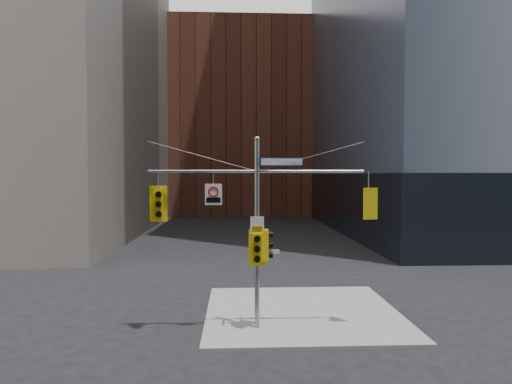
{
  "coord_description": "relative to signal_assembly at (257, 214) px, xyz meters",
  "views": [
    {
      "loc": [
        -0.8,
        -14.86,
        5.86
      ],
      "look_at": [
        -0.04,
        2.0,
        5.23
      ],
      "focal_mm": 32.0,
      "sensor_mm": 36.0,
      "label": 1
    }
  ],
  "objects": [
    {
      "name": "street_blade_ew",
      "position": [
        0.45,
        0.01,
        -1.41
      ],
      "size": [
        0.78,
        0.07,
        0.16
      ],
      "rotation": [
        0.0,
        0.0,
        0.05
      ],
      "color": "silver",
      "rests_on": "ground"
    },
    {
      "name": "brick_midrise",
      "position": [
        0.0,
        56.01,
        9.58
      ],
      "size": [
        26.0,
        20.0,
        28.0
      ],
      "primitive_type": "cube",
      "color": "brown",
      "rests_on": "ground"
    },
    {
      "name": "street_sign_blade",
      "position": [
        0.92,
        0.0,
        1.93
      ],
      "size": [
        1.64,
        0.22,
        0.32
      ],
      "rotation": [
        0.0,
        0.0,
        0.11
      ],
      "color": "navy",
      "rests_on": "ground"
    },
    {
      "name": "sidewalk_corner",
      "position": [
        2.0,
        2.01,
        -4.34
      ],
      "size": [
        8.0,
        8.0,
        0.15
      ],
      "primitive_type": "cube",
      "color": "gray",
      "rests_on": "ground"
    },
    {
      "name": "traffic_light_west_arm",
      "position": [
        -3.63,
        0.01,
        0.38
      ],
      "size": [
        0.64,
        0.56,
        1.34
      ],
      "rotation": [
        0.0,
        0.0,
        0.17
      ],
      "color": "yellow",
      "rests_on": "ground"
    },
    {
      "name": "traffic_light_pole_side",
      "position": [
        0.33,
        0.01,
        -1.16
      ],
      "size": [
        0.46,
        0.39,
        1.15
      ],
      "rotation": [
        0.0,
        0.0,
        1.64
      ],
      "color": "yellow",
      "rests_on": "ground"
    },
    {
      "name": "street_blade_ns",
      "position": [
        0.0,
        0.46,
        -1.56
      ],
      "size": [
        0.13,
        0.83,
        0.17
      ],
      "rotation": [
        0.0,
        0.0,
        0.11
      ],
      "color": "#145926",
      "rests_on": "ground"
    },
    {
      "name": "regulatory_sign_arm",
      "position": [
        -1.61,
        -0.02,
        0.76
      ],
      "size": [
        0.63,
        0.12,
        0.78
      ],
      "rotation": [
        0.0,
        0.0,
        0.11
      ],
      "color": "silver",
      "rests_on": "ground"
    },
    {
      "name": "signal_assembly",
      "position": [
        0.0,
        0.0,
        0.0
      ],
      "size": [
        8.0,
        0.8,
        7.3
      ],
      "color": "gray",
      "rests_on": "ground"
    },
    {
      "name": "traffic_light_east_arm",
      "position": [
        4.19,
        0.0,
        0.38
      ],
      "size": [
        0.56,
        0.5,
        1.19
      ],
      "rotation": [
        0.0,
        0.0,
        3.34
      ],
      "color": "yellow",
      "rests_on": "ground"
    },
    {
      "name": "ground",
      "position": [
        0.0,
        -1.99,
        -4.42
      ],
      "size": [
        160.0,
        160.0,
        0.0
      ],
      "primitive_type": "plane",
      "color": "black",
      "rests_on": "ground"
    },
    {
      "name": "regulatory_sign_pole",
      "position": [
        0.0,
        -0.12,
        -0.44
      ],
      "size": [
        0.51,
        0.08,
        0.66
      ],
      "rotation": [
        0.0,
        0.0,
        -0.09
      ],
      "color": "silver",
      "rests_on": "ground"
    },
    {
      "name": "podium_ne",
      "position": [
        28.0,
        30.01,
        -1.42
      ],
      "size": [
        36.4,
        36.4,
        6.0
      ],
      "primitive_type": "cube",
      "color": "black",
      "rests_on": "ground"
    },
    {
      "name": "traffic_light_pole_front",
      "position": [
        0.0,
        -0.27,
        -1.23
      ],
      "size": [
        0.65,
        0.54,
        1.36
      ],
      "rotation": [
        0.0,
        0.0,
        -0.08
      ],
      "color": "yellow",
      "rests_on": "ground"
    }
  ]
}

